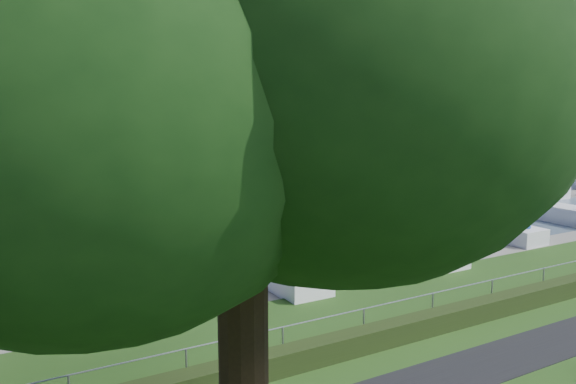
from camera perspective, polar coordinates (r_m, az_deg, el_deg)
path at (r=19.79m, az=22.78°, el=-14.77°), size 160.00×2.00×0.04m
water at (r=274.29m, az=-26.72°, el=6.54°), size 800.00×540.00×0.20m
hedge at (r=21.20m, az=17.17°, el=-11.83°), size 80.00×0.70×0.70m
fence at (r=21.17m, az=16.49°, el=-9.38°), size 80.00×0.04×0.04m
docks at (r=43.15m, az=-9.23°, el=-1.63°), size 90.00×41.60×0.25m
tree at (r=7.04m, az=-1.52°, el=11.06°), size 8.98×8.67×11.01m
crane at (r=44.27m, az=-6.81°, el=5.94°), size 7.23×13.08×22.35m
cargo_ship_mid at (r=237.60m, az=-14.27°, el=7.91°), size 105.88×28.80×21.50m
cargo_ship_east at (r=270.26m, az=15.09°, el=8.04°), size 89.30×47.99×21.50m
sailboat_fleet at (r=44.31m, az=-14.05°, el=5.73°), size 75.41×49.37×12.88m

